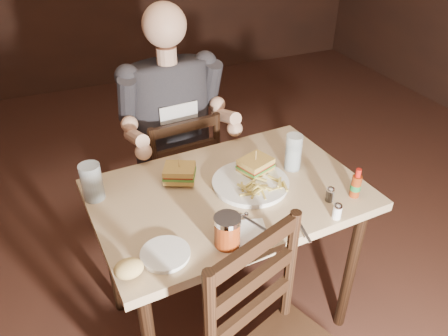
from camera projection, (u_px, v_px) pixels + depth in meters
name	position (u px, v px, depth m)	size (l,w,h in m)	color
room_shell	(230.00, 70.00, 1.15)	(7.00, 7.00, 7.00)	black
main_table	(229.00, 209.00, 1.81)	(1.12, 0.78, 0.77)	tan
chair_far	(175.00, 179.00, 2.40)	(0.41, 0.45, 0.89)	black
diner	(173.00, 103.00, 2.10)	(0.53, 0.42, 0.93)	#29272C
dinner_plate	(250.00, 184.00, 1.79)	(0.31, 0.31, 0.02)	white
sandwich_left	(179.00, 168.00, 1.77)	(0.12, 0.10, 0.10)	gold
sandwich_right	(256.00, 161.00, 1.82)	(0.13, 0.11, 0.11)	gold
fries_pile	(262.00, 185.00, 1.73)	(0.24, 0.17, 0.04)	#CAB656
ketchup_dollop	(258.00, 165.00, 1.88)	(0.04, 0.04, 0.01)	maroon
glass_left	(92.00, 182.00, 1.68)	(0.08, 0.08, 0.15)	silver
glass_right	(293.00, 152.00, 1.86)	(0.07, 0.07, 0.16)	silver
hot_sauce	(356.00, 183.00, 1.70)	(0.04, 0.04, 0.13)	maroon
salt_shaker	(337.00, 211.00, 1.61)	(0.03, 0.03, 0.06)	white
pepper_shaker	(330.00, 195.00, 1.69)	(0.03, 0.03, 0.06)	#38332D
syrup_dispenser	(227.00, 231.00, 1.47)	(0.09, 0.09, 0.12)	maroon
napkin	(246.00, 233.00, 1.55)	(0.15, 0.14, 0.00)	white
knife	(258.00, 226.00, 1.58)	(0.01, 0.19, 0.00)	silver
fork	(302.00, 228.00, 1.57)	(0.01, 0.15, 0.00)	silver
side_plate	(165.00, 255.00, 1.45)	(0.16, 0.16, 0.01)	white
bread_roll	(129.00, 269.00, 1.36)	(0.10, 0.08, 0.06)	tan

